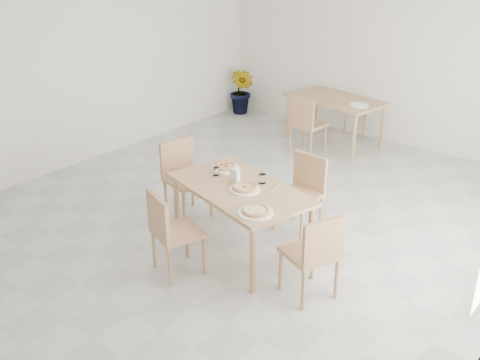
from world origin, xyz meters
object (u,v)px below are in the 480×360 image
Objects in this scene: chair_back_n at (363,106)px; plate_empty at (359,105)px; plate_mushroom at (256,213)px; second_table at (335,103)px; plate_pepperoni at (226,168)px; pizza_margherita at (245,188)px; chair_north at (303,188)px; pizza_pepperoni at (226,166)px; chair_south at (170,228)px; chair_back_s at (305,122)px; main_table at (240,194)px; napkin_holder at (235,175)px; potted_plant at (242,91)px; plate_margherita at (245,190)px; tumbler_b at (262,179)px; tumbler_a at (216,171)px; chair_east at (315,251)px; chair_west at (183,173)px; pizza_mushroom at (256,210)px.

chair_back_n is 1.02m from plate_empty.
plate_mushroom reaches higher than second_table.
pizza_margherita reaches higher than plate_pepperoni.
chair_north reaches higher than pizza_pepperoni.
second_table is (-0.69, 4.33, 0.15)m from chair_south.
chair_back_s is at bearing -58.51° from chair_south.
main_table is 0.21m from napkin_holder.
potted_plant is at bearing 170.35° from plate_empty.
chair_back_s is at bearing 111.27° from plate_margherita.
chair_back_n is at bearing 11.26° from potted_plant.
tumbler_b reaches higher than plate_pepperoni.
chair_south is at bearing -150.54° from plate_mushroom.
tumbler_a is at bearing -61.00° from chair_south.
chair_back_s reaches higher than plate_margherita.
pizza_margherita is 3.73m from second_table.
plate_mushroom is 1.10× the size of pizza_margherita.
chair_north is at bearing -120.47° from chair_east.
chair_east is at bearing -18.96° from pizza_pepperoni.
chair_west is 3.03× the size of plate_pepperoni.
chair_west is at bearing 165.46° from tumbler_a.
chair_back_n is at bearing 110.89° from napkin_holder.
main_table is at bearing -81.15° from chair_back_n.
chair_south is at bearing -103.85° from chair_north.
pizza_pepperoni is 0.29× the size of chair_back_n.
napkin_holder is 2.90m from chair_back_s.
chair_south is at bearing 104.85° from chair_back_s.
pizza_margherita is at bearing -50.82° from potted_plant.
plate_mushroom is 3.89m from plate_empty.
main_table is 3.67m from second_table.
chair_back_n is 2.29m from potted_plant.
plate_margherita and plate_pepperoni have the same top height.
tumbler_b is at bearing -78.98° from chair_back_n.
chair_south reaches higher than pizza_mushroom.
main_table is 3.44m from plate_empty.
potted_plant is (-3.08, 3.86, -0.23)m from main_table.
chair_west is 4.14m from potted_plant.
chair_back_s reaches higher than main_table.
pizza_mushroom is at bearing -60.55° from second_table.
chair_west reaches higher than chair_back_s.
chair_back_s is (-1.11, 2.86, -0.23)m from plate_margherita.
chair_back_n is (-0.84, 4.31, -0.20)m from main_table.
chair_north is 1.26m from plate_mushroom.
plate_pepperoni is at bearing 105.90° from chair_back_s.
potted_plant is (-3.32, 3.02, -0.08)m from chair_north.
second_table is 0.51m from plate_empty.
pizza_pepperoni is at bearing 105.90° from chair_back_s.
tumbler_b is (-0.37, 0.59, 0.04)m from plate_mushroom.
chair_south is 0.85m from plate_margherita.
pizza_pepperoni is at bearing 145.09° from plate_mushroom.
chair_east is 3.76× the size of pizza_pepperoni.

